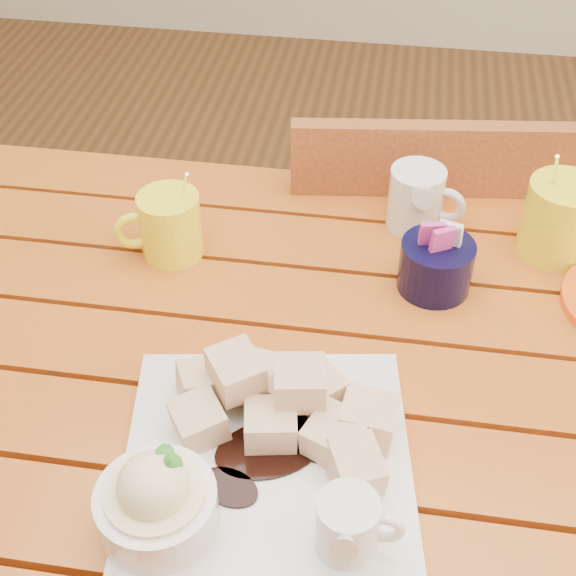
% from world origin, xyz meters
% --- Properties ---
extents(table, '(1.20, 0.79, 0.75)m').
position_xyz_m(table, '(0.00, 0.00, 0.64)').
color(table, '#A64B15').
rests_on(table, ground).
extents(dessert_plate, '(0.33, 0.33, 0.12)m').
position_xyz_m(dessert_plate, '(0.02, -0.16, 0.78)').
color(dessert_plate, white).
rests_on(dessert_plate, table).
extents(coffee_mug_left, '(0.11, 0.08, 0.13)m').
position_xyz_m(coffee_mug_left, '(-0.15, 0.17, 0.80)').
color(coffee_mug_left, yellow).
rests_on(coffee_mug_left, table).
extents(coffee_mug_right, '(0.13, 0.09, 0.16)m').
position_xyz_m(coffee_mug_right, '(0.35, 0.26, 0.80)').
color(coffee_mug_right, yellow).
rests_on(coffee_mug_right, table).
extents(cream_pitcher, '(0.11, 0.09, 0.09)m').
position_xyz_m(cream_pitcher, '(0.16, 0.29, 0.80)').
color(cream_pitcher, white).
rests_on(cream_pitcher, table).
extents(sugar_caddy, '(0.09, 0.09, 0.10)m').
position_xyz_m(sugar_caddy, '(0.19, 0.16, 0.79)').
color(sugar_caddy, black).
rests_on(sugar_caddy, table).
extents(chair_far, '(0.45, 0.45, 0.86)m').
position_xyz_m(chair_far, '(0.17, 0.47, 0.48)').
color(chair_far, brown).
rests_on(chair_far, ground).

